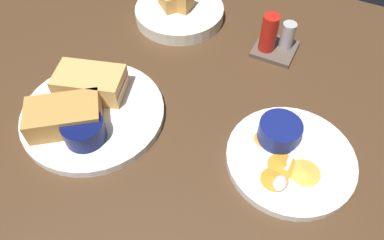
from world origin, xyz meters
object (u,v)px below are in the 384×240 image
(plate_chips_companion, at_px, (290,159))
(bread_basket_rear, at_px, (179,10))
(spoon_by_dark_ramekin, at_px, (83,112))
(ramekin_dark_sauce, at_px, (84,130))
(ramekin_light_gravy, at_px, (280,131))
(condiment_caddy, at_px, (275,39))
(sandwich_half_far, at_px, (64,116))
(plate_sandwich_main, at_px, (93,114))
(spoon_by_gravy_ramekin, at_px, (283,177))
(sandwich_half_near, at_px, (90,83))

(plate_chips_companion, distance_m, bread_basket_rear, 0.47)
(spoon_by_dark_ramekin, bearing_deg, ramekin_dark_sauce, -47.72)
(bread_basket_rear, bearing_deg, ramekin_light_gravy, -37.51)
(plate_chips_companion, bearing_deg, spoon_by_dark_ramekin, -168.12)
(condiment_caddy, bearing_deg, spoon_by_dark_ramekin, -126.91)
(sandwich_half_far, relative_size, spoon_by_dark_ramekin, 1.80)
(plate_sandwich_main, height_order, condiment_caddy, condiment_caddy)
(plate_sandwich_main, bearing_deg, condiment_caddy, 53.41)
(spoon_by_dark_ramekin, relative_size, plate_chips_companion, 0.37)
(plate_sandwich_main, relative_size, ramekin_dark_sauce, 3.66)
(spoon_by_dark_ramekin, xyz_separation_m, bread_basket_rear, (0.01, 0.36, 0.00))
(spoon_by_gravy_ramekin, bearing_deg, sandwich_half_near, 176.74)
(sandwich_half_far, relative_size, bread_basket_rear, 0.70)
(plate_sandwich_main, height_order, ramekin_light_gravy, ramekin_light_gravy)
(spoon_by_dark_ramekin, bearing_deg, plate_chips_companion, 11.88)
(ramekin_dark_sauce, distance_m, condiment_caddy, 0.45)
(plate_sandwich_main, distance_m, ramekin_dark_sauce, 0.07)
(sandwich_half_far, bearing_deg, ramekin_light_gravy, 21.75)
(sandwich_half_far, bearing_deg, ramekin_dark_sauce, -9.77)
(plate_sandwich_main, height_order, spoon_by_gravy_ramekin, spoon_by_gravy_ramekin)
(spoon_by_dark_ramekin, relative_size, spoon_by_gravy_ramekin, 0.84)
(plate_sandwich_main, bearing_deg, sandwich_half_far, -115.25)
(condiment_caddy, bearing_deg, spoon_by_gravy_ramekin, -69.31)
(sandwich_half_near, xyz_separation_m, spoon_by_dark_ramekin, (0.02, -0.05, -0.02))
(plate_chips_companion, relative_size, spoon_by_gravy_ramekin, 2.28)
(condiment_caddy, bearing_deg, bread_basket_rear, 176.08)
(plate_chips_companion, xyz_separation_m, ramekin_light_gravy, (-0.03, 0.03, 0.03))
(sandwich_half_far, height_order, condiment_caddy, condiment_caddy)
(plate_sandwich_main, height_order, sandwich_half_far, sandwich_half_far)
(spoon_by_dark_ramekin, relative_size, ramekin_light_gravy, 1.10)
(sandwich_half_far, bearing_deg, plate_sandwich_main, 64.75)
(ramekin_dark_sauce, height_order, plate_chips_companion, ramekin_dark_sauce)
(plate_sandwich_main, xyz_separation_m, spoon_by_dark_ramekin, (-0.01, -0.01, 0.01))
(spoon_by_dark_ramekin, bearing_deg, condiment_caddy, 53.09)
(sandwich_half_far, height_order, ramekin_dark_sauce, sandwich_half_far)
(spoon_by_dark_ramekin, bearing_deg, bread_basket_rear, 87.78)
(ramekin_light_gravy, bearing_deg, bread_basket_rear, 142.49)
(sandwich_half_near, relative_size, condiment_caddy, 1.55)
(sandwich_half_near, bearing_deg, ramekin_dark_sauce, -60.13)
(ramekin_light_gravy, bearing_deg, sandwich_half_far, -158.25)
(spoon_by_dark_ramekin, height_order, plate_chips_companion, spoon_by_dark_ramekin)
(condiment_caddy, bearing_deg, plate_chips_companion, -65.75)
(ramekin_light_gravy, bearing_deg, spoon_by_gravy_ramekin, -66.97)
(ramekin_light_gravy, relative_size, bread_basket_rear, 0.35)
(bread_basket_rear, distance_m, condiment_caddy, 0.25)
(sandwich_half_near, bearing_deg, bread_basket_rear, 84.23)
(plate_sandwich_main, relative_size, ramekin_light_gravy, 3.61)
(spoon_by_dark_ramekin, height_order, ramekin_light_gravy, ramekin_light_gravy)
(sandwich_half_near, bearing_deg, ramekin_light_gravy, 8.35)
(sandwich_half_far, distance_m, bread_basket_rear, 0.40)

